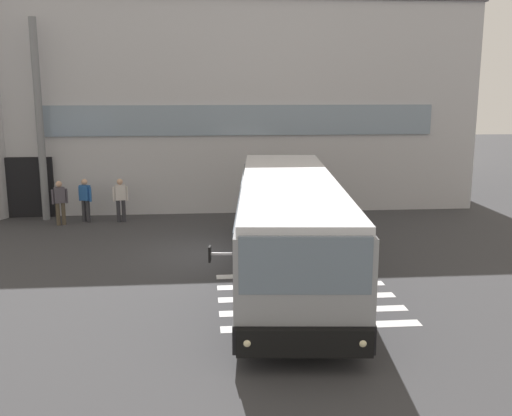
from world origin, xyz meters
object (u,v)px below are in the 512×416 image
(passenger_near_column, at_px, (60,200))
(passenger_at_curb_edge, at_px, (121,198))
(safety_bollard_yellow, at_px, (247,214))
(passenger_by_doorway, at_px, (85,198))
(entry_support_column, at_px, (40,121))
(bus_main_foreground, at_px, (289,228))

(passenger_near_column, height_order, passenger_at_curb_edge, same)
(passenger_at_curb_edge, relative_size, safety_bollard_yellow, 1.86)
(passenger_by_doorway, height_order, passenger_at_curb_edge, same)
(entry_support_column, distance_m, safety_bollard_yellow, 8.67)
(bus_main_foreground, relative_size, passenger_at_curb_edge, 7.05)
(passenger_near_column, bearing_deg, bus_main_foreground, -41.73)
(passenger_near_column, xyz_separation_m, passenger_by_doorway, (0.86, 0.41, -0.03))
(passenger_by_doorway, height_order, safety_bollard_yellow, passenger_by_doorway)
(bus_main_foreground, relative_size, passenger_by_doorway, 7.05)
(bus_main_foreground, xyz_separation_m, passenger_by_doorway, (-6.81, 7.25, -0.41))
(passenger_by_doorway, relative_size, safety_bollard_yellow, 1.86)
(passenger_near_column, height_order, safety_bollard_yellow, passenger_near_column)
(passenger_by_doorway, bearing_deg, safety_bollard_yellow, -11.38)
(entry_support_column, height_order, bus_main_foreground, entry_support_column)
(bus_main_foreground, distance_m, passenger_at_curb_edge, 9.04)
(entry_support_column, height_order, passenger_near_column, entry_support_column)
(bus_main_foreground, bearing_deg, safety_bollard_yellow, 96.39)
(passenger_near_column, height_order, passenger_by_doorway, same)
(entry_support_column, xyz_separation_m, safety_bollard_yellow, (7.78, -1.80, -3.37))
(bus_main_foreground, bearing_deg, passenger_by_doorway, 133.20)
(passenger_at_curb_edge, distance_m, safety_bollard_yellow, 4.96)
(entry_support_column, distance_m, passenger_near_column, 3.12)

